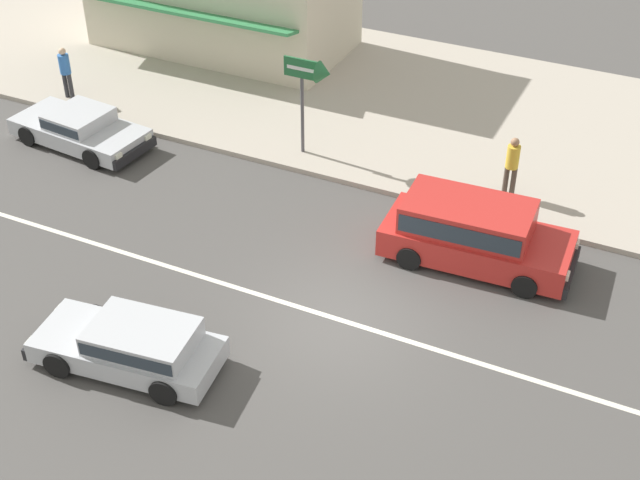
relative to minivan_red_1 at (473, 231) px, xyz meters
The scene contains 9 objects.
ground_plane 3.98m from the minivan_red_1, 118.64° to the right, with size 160.00×160.00×0.00m, color #4C4947.
lane_centre_stripe 3.98m from the minivan_red_1, 118.64° to the right, with size 50.40×0.14×0.01m, color silver.
kerb_strip 7.07m from the minivan_red_1, 105.39° to the left, with size 68.00×10.00×0.15m, color #ADA393.
minivan_red_1 is the anchor object (origin of this frame).
sedan_silver_2 12.04m from the minivan_red_1, behind, with size 4.33×2.22×1.06m.
hatchback_silver_3 8.36m from the minivan_red_1, 128.24° to the right, with size 4.16×2.08×1.10m.
arrow_signboard 6.24m from the minivan_red_1, 153.79° to the left, with size 1.38×0.61×2.90m.
pedestrian_near_clock 3.00m from the minivan_red_1, 88.42° to the left, with size 0.34×0.34×1.71m.
pedestrian_by_shop 14.31m from the minivan_red_1, 169.73° to the left, with size 0.34×0.34×1.68m.
Camera 1 is at (6.03, -13.76, 13.04)m, focal length 50.00 mm.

